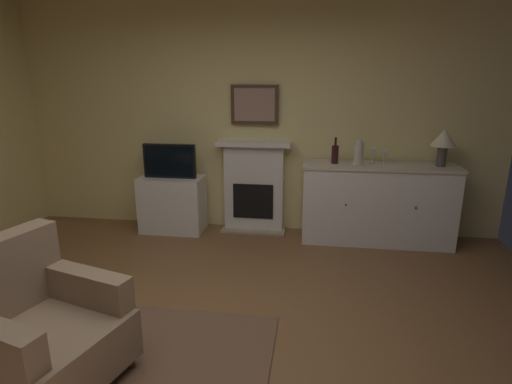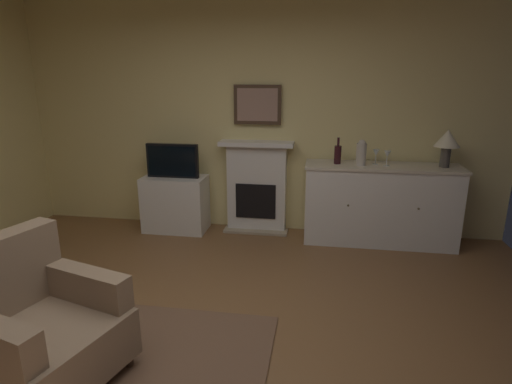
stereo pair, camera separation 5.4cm
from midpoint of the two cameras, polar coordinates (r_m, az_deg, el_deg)
ground_plane at (r=3.13m, az=-8.06°, el=-22.08°), size 5.76×5.21×0.10m
wall_rear at (r=5.01m, az=-0.51°, el=10.64°), size 5.76×0.06×2.81m
fireplace_unit at (r=5.03m, az=-0.56°, el=0.74°), size 0.87×0.30×1.10m
framed_picture at (r=4.91m, az=-0.51°, el=11.81°), size 0.55×0.04×0.45m
sideboard_cabinet at (r=4.89m, az=15.86°, el=-1.55°), size 1.68×0.49×0.90m
table_lamp at (r=4.86m, az=23.89°, el=6.42°), size 0.26×0.26×0.40m
wine_bottle at (r=4.71m, az=10.39°, el=5.13°), size 0.08×0.08×0.29m
wine_glass_left at (r=4.77m, az=15.35°, el=5.14°), size 0.07×0.07×0.16m
wine_glass_center at (r=4.73m, az=16.77°, el=4.94°), size 0.07×0.07×0.16m
vase_decorative at (r=4.67m, az=13.47°, el=5.27°), size 0.11×0.11×0.28m
tv_cabinet at (r=5.18m, az=-11.57°, el=-1.62°), size 0.75×0.42×0.67m
tv_set at (r=5.02m, az=-11.99°, el=4.14°), size 0.62×0.07×0.40m
armchair at (r=2.97m, az=-28.14°, el=-16.17°), size 0.99×0.95×0.92m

